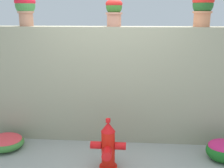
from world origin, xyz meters
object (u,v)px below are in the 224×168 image
Objects in this scene: potted_plant_1 at (25,7)px; flower_bush_right at (5,142)px; potted_plant_3 at (203,7)px; flower_bush_left at (223,150)px; potted_plant_2 at (114,10)px; fire_hydrant at (108,147)px.

potted_plant_1 reaches higher than flower_bush_right.
potted_plant_1 is 2.17m from flower_bush_right.
potted_plant_3 is 2.15m from flower_bush_left.
potted_plant_3 is at bearing 0.26° from potted_plant_1.
potted_plant_3 is at bearing 10.07° from flower_bush_right.
flower_bush_right is at bearing 178.69° from flower_bush_left.
potted_plant_2 is 1.34m from potted_plant_3.
flower_bush_left is 3.36m from flower_bush_right.
potted_plant_3 is (1.34, 0.02, 0.04)m from potted_plant_2.
fire_hydrant is at bearing -90.73° from potted_plant_2.
fire_hydrant is 1.24× the size of flower_bush_right.
flower_bush_right is (-3.05, -0.54, -2.07)m from potted_plant_3.
flower_bush_left is at bearing -19.98° from potted_plant_2.
potted_plant_3 reaches higher than flower_bush_right.
potted_plant_3 is 0.99× the size of flower_bush_left.
fire_hydrant is 1.71m from flower_bush_left.
potted_plant_2 is at bearing 17.11° from flower_bush_right.
potted_plant_2 is at bearing 160.02° from flower_bush_left.
flower_bush_left is (0.31, -0.62, -2.03)m from potted_plant_3.
fire_hydrant is 1.76m from flower_bush_right.
potted_plant_3 reaches higher than fire_hydrant.
potted_plant_2 is 0.88× the size of potted_plant_3.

